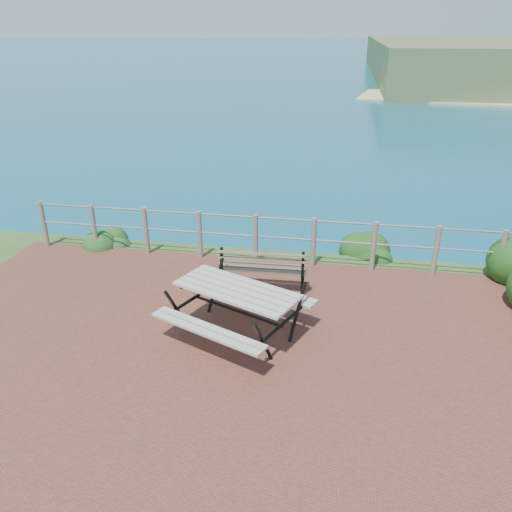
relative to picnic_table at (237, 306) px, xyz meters
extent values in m
cube|color=brown|center=(-0.18, -0.72, -0.50)|extent=(10.00, 7.00, 0.12)
plane|color=#136B75|center=(-0.18, 199.28, -0.50)|extent=(1200.00, 1200.00, 0.00)
cylinder|color=#6B5B4C|center=(-4.78, 2.63, 0.02)|extent=(0.10, 0.10, 1.00)
cylinder|color=#6B5B4C|center=(-3.63, 2.63, 0.02)|extent=(0.10, 0.10, 1.00)
cylinder|color=#6B5B4C|center=(-2.48, 2.63, 0.02)|extent=(0.10, 0.10, 1.00)
cylinder|color=#6B5B4C|center=(-1.33, 2.63, 0.02)|extent=(0.10, 0.10, 1.00)
cylinder|color=#6B5B4C|center=(-0.18, 2.63, 0.02)|extent=(0.10, 0.10, 1.00)
cylinder|color=#6B5B4C|center=(0.97, 2.63, 0.02)|extent=(0.10, 0.10, 1.00)
cylinder|color=#6B5B4C|center=(2.12, 2.63, 0.02)|extent=(0.10, 0.10, 1.00)
cylinder|color=#6B5B4C|center=(3.27, 2.63, 0.02)|extent=(0.10, 0.10, 1.00)
cylinder|color=#6B5B4C|center=(4.42, 2.63, 0.02)|extent=(0.10, 0.10, 1.00)
cylinder|color=slate|center=(-0.18, 2.63, 0.47)|extent=(9.40, 0.04, 0.04)
cylinder|color=slate|center=(-0.18, 2.63, 0.07)|extent=(9.40, 0.04, 0.04)
cube|color=#A49F93|center=(0.00, 0.00, 0.28)|extent=(2.02, 1.45, 0.04)
cube|color=#A49F93|center=(0.00, 0.00, -0.03)|extent=(1.83, 0.99, 0.04)
cube|color=#A49F93|center=(0.00, 0.00, -0.03)|extent=(1.83, 0.99, 0.04)
cylinder|color=black|center=(0.00, 0.00, -0.08)|extent=(1.50, 0.68, 0.05)
cube|color=brown|center=(0.16, 1.50, -0.06)|extent=(1.54, 0.44, 0.03)
cube|color=brown|center=(0.16, 1.50, 0.20)|extent=(1.53, 0.18, 0.35)
cube|color=black|center=(0.16, 1.50, -0.27)|extent=(0.05, 0.06, 0.42)
cube|color=black|center=(0.16, 1.50, -0.27)|extent=(0.05, 0.06, 0.42)
cube|color=black|center=(0.16, 1.50, -0.27)|extent=(0.05, 0.06, 0.42)
cube|color=black|center=(0.16, 1.50, -0.27)|extent=(0.05, 0.06, 0.42)
ellipsoid|color=#1B4A1B|center=(-3.46, 3.09, -0.50)|extent=(0.83, 0.83, 0.60)
ellipsoid|color=#1D4615|center=(2.07, 3.35, -0.50)|extent=(0.86, 0.86, 0.63)
camera|label=1|loc=(1.43, -6.38, 3.84)|focal=35.00mm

